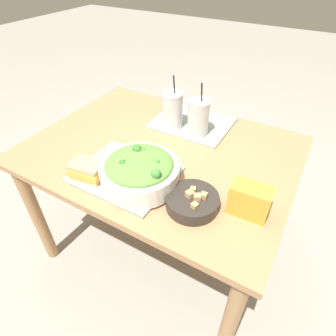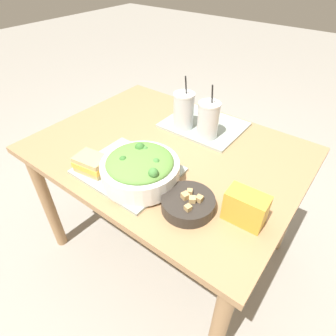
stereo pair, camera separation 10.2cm
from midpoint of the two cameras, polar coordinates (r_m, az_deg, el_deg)
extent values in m
plane|color=gray|center=(1.78, 1.65, -15.16)|extent=(12.00, 12.00, 0.00)
cube|color=#A37A51|center=(1.28, 2.23, 3.55)|extent=(1.17, 0.89, 0.03)
cylinder|color=#A37A51|center=(1.64, -21.67, -6.64)|extent=(0.06, 0.06, 0.69)
cylinder|color=#A37A51|center=(1.20, 12.91, -29.65)|extent=(0.06, 0.06, 0.69)
cylinder|color=#A37A51|center=(2.00, -3.86, 5.61)|extent=(0.06, 0.06, 0.69)
cylinder|color=#A37A51|center=(1.66, 25.19, -7.23)|extent=(0.06, 0.06, 0.69)
cube|color=#99A89E|center=(1.13, -5.54, -0.66)|extent=(0.38, 0.31, 0.01)
cube|color=#99A89E|center=(1.44, 9.36, 8.59)|extent=(0.38, 0.31, 0.01)
cylinder|color=white|center=(1.05, -2.86, -0.78)|extent=(0.30, 0.30, 0.08)
ellipsoid|color=#5B8E3D|center=(1.03, -2.94, 1.17)|extent=(0.25, 0.25, 0.06)
sphere|color=#38702D|center=(1.01, -6.25, 1.56)|extent=(0.03, 0.03, 0.03)
sphere|color=#427F38|center=(1.00, 0.51, 1.14)|extent=(0.03, 0.03, 0.03)
sphere|color=#427F38|center=(0.94, 0.08, -1.11)|extent=(0.04, 0.04, 0.04)
sphere|color=#427F38|center=(1.06, -1.95, 3.65)|extent=(0.03, 0.03, 0.03)
sphere|color=#38702D|center=(1.06, -2.98, 4.05)|extent=(0.04, 0.04, 0.04)
cube|color=beige|center=(1.07, -4.71, 3.40)|extent=(0.06, 0.06, 0.01)
cube|color=beige|center=(0.97, 0.11, -0.57)|extent=(0.06, 0.05, 0.01)
cylinder|color=#2D2823|center=(0.98, 7.10, -7.32)|extent=(0.19, 0.19, 0.05)
cylinder|color=#5B2D19|center=(0.96, 7.19, -6.58)|extent=(0.17, 0.17, 0.01)
cube|color=tan|center=(0.95, 8.06, -6.55)|extent=(0.03, 0.03, 0.02)
cube|color=tan|center=(0.92, 7.30, -8.22)|extent=(0.02, 0.02, 0.02)
cube|color=tan|center=(0.95, 9.47, -6.35)|extent=(0.02, 0.02, 0.02)
cube|color=tan|center=(0.95, 6.61, -5.83)|extent=(0.03, 0.03, 0.02)
cube|color=tan|center=(0.98, 7.46, -4.96)|extent=(0.03, 0.03, 0.02)
cube|color=tan|center=(1.14, -12.61, -0.07)|extent=(0.14, 0.11, 0.02)
cube|color=#EFB742|center=(1.13, -12.76, 0.80)|extent=(0.14, 0.11, 0.02)
cube|color=tan|center=(1.12, -12.92, 1.68)|extent=(0.14, 0.11, 0.02)
cylinder|color=tan|center=(1.19, -2.06, 3.75)|extent=(0.11, 0.09, 0.06)
cylinder|color=beige|center=(1.17, 0.15, 3.36)|extent=(0.02, 0.05, 0.05)
cylinder|color=silver|center=(1.36, 5.39, 11.30)|extent=(0.10, 0.10, 0.17)
cylinder|color=black|center=(1.37, 5.36, 10.89)|extent=(0.09, 0.09, 0.14)
cylinder|color=white|center=(1.32, 5.62, 14.61)|extent=(0.10, 0.10, 0.01)
cylinder|color=black|center=(1.30, 6.01, 16.22)|extent=(0.01, 0.02, 0.09)
cylinder|color=silver|center=(1.31, 10.41, 9.36)|extent=(0.10, 0.10, 0.16)
cylinder|color=maroon|center=(1.31, 10.36, 8.97)|extent=(0.09, 0.09, 0.13)
cylinder|color=white|center=(1.27, 10.85, 12.64)|extent=(0.10, 0.10, 0.01)
cylinder|color=black|center=(1.25, 11.39, 14.28)|extent=(0.01, 0.02, 0.09)
cube|color=gold|center=(0.96, 18.50, -7.81)|extent=(0.14, 0.08, 0.11)
camera|label=1|loc=(0.05, -87.14, 2.33)|focal=30.00mm
camera|label=2|loc=(0.05, 92.86, -2.33)|focal=30.00mm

